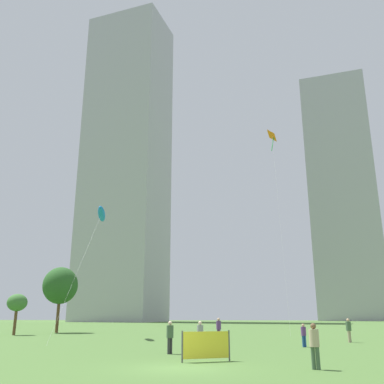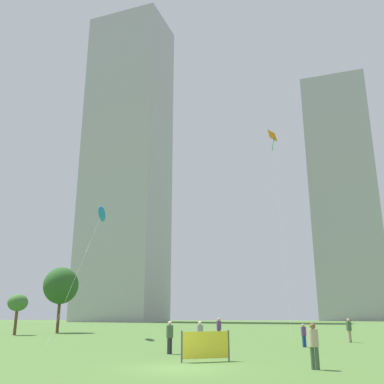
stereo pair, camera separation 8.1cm
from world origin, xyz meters
The scene contains 14 objects.
ground centered at (0.00, 0.00, 0.00)m, with size 280.00×280.00×0.00m, color #476B30.
person_standing_0 centered at (0.04, 8.72, 1.02)m, with size 0.39×0.39×1.77m.
person_standing_1 centered at (11.22, 18.08, 1.07)m, with size 0.41×0.41×1.85m.
person_standing_2 centered at (0.65, 19.50, 1.08)m, with size 0.41×0.41×1.86m.
person_standing_4 centered at (5.62, 0.12, 1.05)m, with size 0.41×0.41×1.82m.
person_standing_5 centered at (6.89, 12.60, 0.89)m, with size 0.34×0.34×1.54m.
person_standing_6 centered at (-1.49, 6.41, 1.04)m, with size 0.40×0.40×1.80m.
kite_flying_0 centered at (7.48, 34.01, 24.62)m, with size 1.37×7.95×25.72m.
kite_flying_2 centered at (-11.30, 22.01, 12.03)m, with size 1.77×12.44×12.64m.
park_tree_1 centered at (-19.69, 32.75, 5.59)m, with size 4.27×4.27×7.87m.
park_tree_2 centered at (-21.77, 26.53, 3.34)m, with size 2.14×2.14×4.33m.
distant_highrise_0 centered at (-33.22, 108.11, 50.84)m, with size 24.38×18.25×101.68m, color #A8A8AD.
distant_highrise_1 centered at (40.60, 135.56, 44.64)m, with size 22.86×17.25×89.28m, color #A8A8AD.
event_banner centered at (0.90, 2.56, 0.76)m, with size 2.26×1.11×1.43m.
Camera 1 is at (2.63, -18.99, 2.20)m, focal length 39.64 mm.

